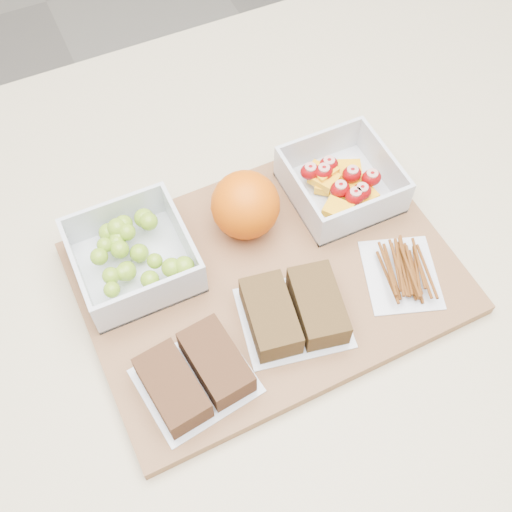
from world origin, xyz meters
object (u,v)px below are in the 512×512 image
object	(u,v)px
orange	(245,205)
sandwich_bag_center	(294,311)
grape_container	(134,256)
sandwich_bag_left	(195,375)
cutting_board	(268,278)
fruit_container	(341,183)
pretzel_bag	(402,270)

from	to	relation	value
orange	sandwich_bag_center	world-z (taller)	orange
grape_container	sandwich_bag_center	bearing A→B (deg)	-45.63
sandwich_bag_left	cutting_board	bearing A→B (deg)	34.27
cutting_board	fruit_container	xyz separation A→B (m)	(0.13, 0.07, 0.03)
fruit_container	sandwich_bag_center	bearing A→B (deg)	-134.77
grape_container	fruit_container	xyz separation A→B (m)	(0.27, -0.01, -0.00)
fruit_container	sandwich_bag_left	xyz separation A→B (m)	(-0.26, -0.15, -0.00)
orange	sandwich_bag_left	xyz separation A→B (m)	(-0.13, -0.16, -0.02)
fruit_container	sandwich_bag_center	world-z (taller)	fruit_container
cutting_board	orange	size ratio (longest dim) A/B	5.16
grape_container	fruit_container	distance (m)	0.27
pretzel_bag	sandwich_bag_left	bearing A→B (deg)	-175.80
fruit_container	pretzel_bag	size ratio (longest dim) A/B	1.03
grape_container	pretzel_bag	distance (m)	0.31
orange	cutting_board	bearing A→B (deg)	-94.07
grape_container	pretzel_bag	bearing A→B (deg)	-27.35
pretzel_bag	sandwich_bag_center	bearing A→B (deg)	178.75
cutting_board	pretzel_bag	distance (m)	0.15
orange	fruit_container	bearing A→B (deg)	-2.48
grape_container	sandwich_bag_center	distance (m)	0.19
grape_container	cutting_board	bearing A→B (deg)	-29.14
orange	pretzel_bag	world-z (taller)	orange
sandwich_bag_left	pretzel_bag	world-z (taller)	sandwich_bag_left
sandwich_bag_left	sandwich_bag_center	xyz separation A→B (m)	(0.13, 0.02, 0.00)
sandwich_bag_left	pretzel_bag	size ratio (longest dim) A/B	1.03
orange	pretzel_bag	distance (m)	0.20
cutting_board	grape_container	bearing A→B (deg)	149.79
orange	sandwich_bag_left	bearing A→B (deg)	-129.29
cutting_board	sandwich_bag_center	world-z (taller)	sandwich_bag_center
cutting_board	grape_container	xyz separation A→B (m)	(-0.13, 0.07, 0.03)
fruit_container	orange	xyz separation A→B (m)	(-0.13, 0.01, 0.02)
cutting_board	sandwich_bag_left	size ratio (longest dim) A/B	3.38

